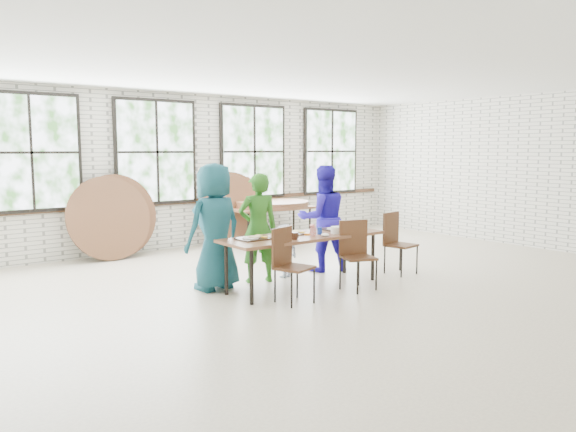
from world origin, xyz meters
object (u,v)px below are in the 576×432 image
chair_near_right (356,249)px  storage_table (272,210)px  dining_table (303,239)px  chair_near_left (288,259)px

chair_near_right → storage_table: size_ratio=0.52×
dining_table → chair_near_left: chair_near_left is taller
dining_table → chair_near_right: chair_near_right is taller
dining_table → storage_table: 3.79m
chair_near_left → storage_table: bearing=37.9°
chair_near_left → chair_near_right: same height
dining_table → storage_table: size_ratio=1.32×
dining_table → chair_near_right: (0.53, -0.49, -0.13)m
dining_table → chair_near_right: 0.74m
chair_near_left → storage_table: 4.53m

